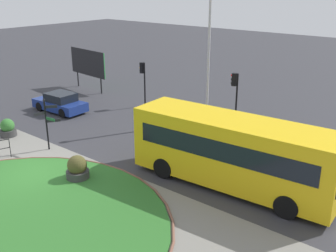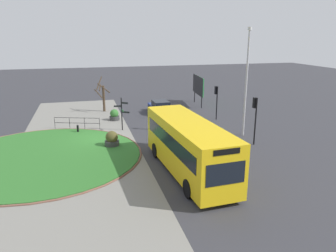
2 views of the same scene
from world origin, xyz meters
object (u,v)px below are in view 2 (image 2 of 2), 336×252
planter_near_signpost (114,115)px  bus_yellow (188,146)px  car_near_lane (160,108)px  traffic_light_far (255,110)px  bollard_foreground (78,129)px  street_tree_bare (103,96)px  planter_kerbside (112,140)px  traffic_light_near (216,95)px  lamppost_tall (246,80)px  billboard_left (198,86)px  signpost_directional (122,112)px

planter_near_signpost → bus_yellow: bearing=12.6°
car_near_lane → traffic_light_far: bearing=-160.6°
bollard_foreground → planter_near_signpost: bearing=135.0°
bus_yellow → street_tree_bare: (-17.70, -3.84, 0.04)m
street_tree_bare → planter_kerbside: bearing=-0.9°
traffic_light_near → lamppost_tall: size_ratio=0.38×
planter_kerbside → bollard_foreground: bearing=-149.7°
planter_near_signpost → street_tree_bare: street_tree_bare is taller
lamppost_tall → planter_near_signpost: lamppost_tall is taller
bus_yellow → traffic_light_near: traffic_light_near is taller
bollard_foreground → planter_near_signpost: planter_near_signpost is taller
planter_near_signpost → traffic_light_far: bearing=44.0°
traffic_light_near → planter_near_signpost: (-2.09, -9.77, -1.92)m
lamppost_tall → billboard_left: (-12.46, 0.51, -2.33)m
lamppost_tall → traffic_light_far: bearing=-8.1°
lamppost_tall → traffic_light_near: bearing=-179.0°
signpost_directional → lamppost_tall: (3.98, 9.52, 2.96)m
bollard_foreground → traffic_light_near: bearing=95.9°
street_tree_bare → bus_yellow: bearing=12.2°
signpost_directional → planter_near_signpost: 3.91m
bus_yellow → traffic_light_far: traffic_light_far is taller
signpost_directional → traffic_light_far: size_ratio=0.81×
car_near_lane → street_tree_bare: size_ratio=1.11×
bollard_foreground → traffic_light_near: 13.45m
planter_near_signpost → street_tree_bare: bearing=-169.2°
traffic_light_near → traffic_light_far: bearing=172.1°
signpost_directional → traffic_light_near: traffic_light_near is taller
lamppost_tall → street_tree_bare: (-11.74, -10.64, -2.88)m
car_near_lane → traffic_light_near: 6.27m
bus_yellow → traffic_light_far: 7.56m
billboard_left → planter_near_signpost: billboard_left is taller
bollard_foreground → lamppost_tall: size_ratio=0.08×
signpost_directional → bus_yellow: 10.30m
car_near_lane → street_tree_bare: 6.39m
signpost_directional → bus_yellow: size_ratio=0.31×
signpost_directional → lamppost_tall: 10.74m
lamppost_tall → planter_kerbside: size_ratio=7.20×
traffic_light_near → billboard_left: size_ratio=0.70×
car_near_lane → lamppost_tall: bearing=-154.6°
car_near_lane → planter_kerbside: (9.34, -5.98, -0.10)m
bollard_foreground → traffic_light_far: traffic_light_far is taller
lamppost_tall → planter_kerbside: (0.04, -10.83, -4.09)m
traffic_light_near → traffic_light_far: traffic_light_far is taller
signpost_directional → bollard_foreground: size_ratio=4.13×
traffic_light_far → street_tree_bare: street_tree_bare is taller
car_near_lane → signpost_directional: bearing=136.5°
bollard_foreground → traffic_light_near: (-1.37, 13.22, 2.05)m
car_near_lane → billboard_left: 6.45m
car_near_lane → planter_near_signpost: size_ratio=3.81×
bollard_foreground → billboard_left: 16.21m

